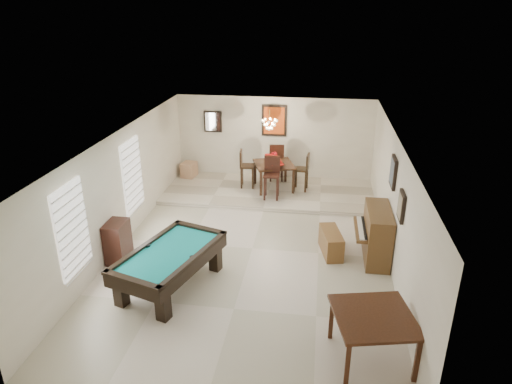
% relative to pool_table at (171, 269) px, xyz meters
% --- Properties ---
extents(ground_plane, '(6.00, 9.00, 0.02)m').
position_rel_pool_table_xyz_m(ground_plane, '(1.35, 1.69, -0.39)').
color(ground_plane, beige).
extents(wall_back, '(6.00, 0.04, 2.60)m').
position_rel_pool_table_xyz_m(wall_back, '(1.35, 6.19, 0.92)').
color(wall_back, silver).
rests_on(wall_back, ground_plane).
extents(wall_front, '(6.00, 0.04, 2.60)m').
position_rel_pool_table_xyz_m(wall_front, '(1.35, -2.81, 0.92)').
color(wall_front, silver).
rests_on(wall_front, ground_plane).
extents(wall_left, '(0.04, 9.00, 2.60)m').
position_rel_pool_table_xyz_m(wall_left, '(-1.65, 1.69, 0.92)').
color(wall_left, silver).
rests_on(wall_left, ground_plane).
extents(wall_right, '(0.04, 9.00, 2.60)m').
position_rel_pool_table_xyz_m(wall_right, '(4.35, 1.69, 0.92)').
color(wall_right, silver).
rests_on(wall_right, ground_plane).
extents(ceiling, '(6.00, 9.00, 0.04)m').
position_rel_pool_table_xyz_m(ceiling, '(1.35, 1.69, 2.22)').
color(ceiling, white).
rests_on(ceiling, wall_back).
extents(dining_step, '(6.00, 2.50, 0.12)m').
position_rel_pool_table_xyz_m(dining_step, '(1.35, 4.94, -0.32)').
color(dining_step, beige).
rests_on(dining_step, ground_plane).
extents(window_left_front, '(0.06, 1.00, 1.70)m').
position_rel_pool_table_xyz_m(window_left_front, '(-1.62, -0.51, 1.02)').
color(window_left_front, white).
rests_on(window_left_front, wall_left).
extents(window_left_rear, '(0.06, 1.00, 1.70)m').
position_rel_pool_table_xyz_m(window_left_rear, '(-1.62, 2.29, 1.02)').
color(window_left_rear, white).
rests_on(window_left_rear, wall_left).
extents(pool_table, '(1.87, 2.55, 0.76)m').
position_rel_pool_table_xyz_m(pool_table, '(0.00, 0.00, 0.00)').
color(pool_table, black).
rests_on(pool_table, ground_plane).
extents(square_table, '(1.41, 1.41, 0.82)m').
position_rel_pool_table_xyz_m(square_table, '(3.71, -1.47, 0.03)').
color(square_table, black).
rests_on(square_table, ground_plane).
extents(upright_piano, '(0.77, 1.37, 1.15)m').
position_rel_pool_table_xyz_m(upright_piano, '(3.95, 1.68, 0.19)').
color(upright_piano, brown).
rests_on(upright_piano, ground_plane).
extents(piano_bench, '(0.56, 1.01, 0.53)m').
position_rel_pool_table_xyz_m(piano_bench, '(3.12, 1.74, -0.11)').
color(piano_bench, brown).
rests_on(piano_bench, ground_plane).
extents(apothecary_chest, '(0.40, 0.61, 0.91)m').
position_rel_pool_table_xyz_m(apothecary_chest, '(-1.42, 0.77, 0.08)').
color(apothecary_chest, black).
rests_on(apothecary_chest, ground_plane).
extents(dining_table, '(1.36, 1.36, 0.89)m').
position_rel_pool_table_xyz_m(dining_table, '(1.48, 5.11, 0.19)').
color(dining_table, black).
rests_on(dining_table, dining_step).
extents(flower_vase, '(0.14, 0.14, 0.24)m').
position_rel_pool_table_xyz_m(flower_vase, '(1.48, 5.11, 0.75)').
color(flower_vase, '#A20D14').
rests_on(flower_vase, dining_table).
extents(dining_chair_south, '(0.45, 0.45, 1.18)m').
position_rel_pool_table_xyz_m(dining_chair_south, '(1.49, 4.37, 0.33)').
color(dining_chair_south, black).
rests_on(dining_chair_south, dining_step).
extents(dining_chair_north, '(0.49, 0.49, 1.18)m').
position_rel_pool_table_xyz_m(dining_chair_north, '(1.47, 5.83, 0.33)').
color(dining_chair_north, black).
rests_on(dining_chair_north, dining_step).
extents(dining_chair_west, '(0.45, 0.45, 1.11)m').
position_rel_pool_table_xyz_m(dining_chair_west, '(0.69, 5.13, 0.30)').
color(dining_chair_west, black).
rests_on(dining_chair_west, dining_step).
extents(dining_chair_east, '(0.45, 0.45, 1.10)m').
position_rel_pool_table_xyz_m(dining_chair_east, '(2.26, 5.11, 0.29)').
color(dining_chair_east, black).
rests_on(dining_chair_east, dining_step).
extents(corner_bench, '(0.47, 0.55, 0.45)m').
position_rel_pool_table_xyz_m(corner_bench, '(-1.27, 5.72, -0.04)').
color(corner_bench, tan).
rests_on(corner_bench, dining_step).
extents(chandelier, '(0.44, 0.44, 0.60)m').
position_rel_pool_table_xyz_m(chandelier, '(1.35, 4.89, 1.82)').
color(chandelier, '#FFE5B2').
rests_on(chandelier, ceiling).
extents(back_painting, '(0.75, 0.06, 0.95)m').
position_rel_pool_table_xyz_m(back_painting, '(1.35, 6.15, 1.52)').
color(back_painting, '#D84C14').
rests_on(back_painting, wall_back).
extents(back_mirror, '(0.55, 0.06, 0.65)m').
position_rel_pool_table_xyz_m(back_mirror, '(-0.55, 6.15, 1.42)').
color(back_mirror, white).
rests_on(back_mirror, wall_back).
extents(right_picture_upper, '(0.06, 0.55, 0.65)m').
position_rel_pool_table_xyz_m(right_picture_upper, '(4.31, 1.99, 1.52)').
color(right_picture_upper, slate).
rests_on(right_picture_upper, wall_right).
extents(right_picture_lower, '(0.06, 0.45, 0.55)m').
position_rel_pool_table_xyz_m(right_picture_lower, '(4.31, 0.69, 1.32)').
color(right_picture_lower, gray).
rests_on(right_picture_lower, wall_right).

